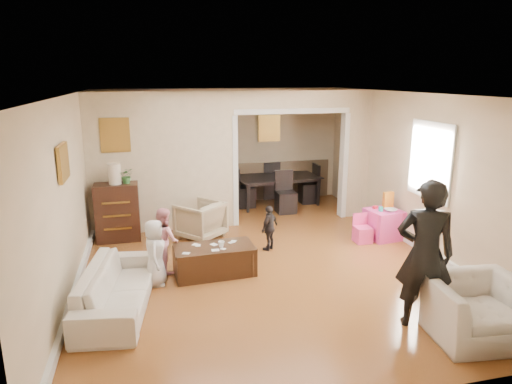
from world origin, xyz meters
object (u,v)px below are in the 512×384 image
object	(u,v)px
armchair_back	(200,220)
child_kneel_b	(164,240)
dining_table	(277,191)
play_table	(383,224)
armchair_front	(476,309)
child_toddler	(270,228)
adult_person	(425,255)
dresser	(118,212)
coffee_table	(214,260)
child_kneel_a	(155,253)
coffee_cup	(221,244)
sofa	(117,288)
table_lamp	(115,174)
cyan_cup	(381,209)

from	to	relation	value
armchair_back	child_kneel_b	size ratio (longest dim) A/B	0.75
dining_table	play_table	bearing A→B (deg)	-70.40
armchair_back	armchair_front	xyz separation A→B (m)	(2.60, -3.97, 0.00)
play_table	child_toddler	bearing A→B (deg)	-178.33
armchair_front	child_toddler	distance (m)	3.47
armchair_front	adult_person	bearing A→B (deg)	147.30
armchair_front	dresser	bearing A→B (deg)	140.22
coffee_table	child_kneel_a	xyz separation A→B (m)	(-0.85, -0.15, 0.26)
coffee_cup	play_table	bearing A→B (deg)	15.54
sofa	table_lamp	world-z (taller)	table_lamp
coffee_table	armchair_back	bearing A→B (deg)	90.36
armchair_back	table_lamp	world-z (taller)	table_lamp
table_lamp	coffee_table	world-z (taller)	table_lamp
armchair_back	child_toddler	distance (m)	1.37
armchair_front	coffee_table	world-z (taller)	armchair_front
dresser	play_table	distance (m)	4.77
coffee_table	child_kneel_b	world-z (taller)	child_kneel_b
child_kneel_a	child_toddler	xyz separation A→B (m)	(1.90, 0.90, -0.09)
play_table	cyan_cup	distance (m)	0.33
sofa	cyan_cup	bearing A→B (deg)	-63.18
table_lamp	cyan_cup	distance (m)	4.72
sofa	child_kneel_a	size ratio (longest dim) A/B	2.01
table_lamp	armchair_front	bearing A→B (deg)	-46.18
play_table	child_kneel_a	world-z (taller)	child_kneel_a
child_kneel_b	child_toddler	xyz separation A→B (m)	(1.75, 0.45, -0.10)
table_lamp	coffee_table	size ratio (longest dim) A/B	0.31
coffee_cup	child_kneel_a	distance (m)	0.96
table_lamp	child_toddler	size ratio (longest dim) A/B	0.46
armchair_back	child_kneel_a	xyz separation A→B (m)	(-0.84, -1.76, 0.14)
sofa	child_kneel_a	bearing A→B (deg)	-32.00
coffee_cup	dining_table	world-z (taller)	dining_table
table_lamp	coffee_table	xyz separation A→B (m)	(1.45, -1.85, -1.00)
table_lamp	child_kneel_b	bearing A→B (deg)	-64.30
coffee_cup	cyan_cup	world-z (taller)	cyan_cup
coffee_cup	play_table	size ratio (longest dim) A/B	0.17
coffee_cup	dining_table	size ratio (longest dim) A/B	0.05
child_kneel_b	child_toddler	distance (m)	1.81
sofa	dresser	distance (m)	2.59
armchair_front	coffee_cup	distance (m)	3.40
armchair_back	adult_person	bearing A→B (deg)	79.72
coffee_table	child_kneel_b	distance (m)	0.81
play_table	child_toddler	xyz separation A→B (m)	(-2.15, -0.06, 0.12)
sofa	adult_person	bearing A→B (deg)	-101.61
dresser	adult_person	distance (m)	5.26
dresser	cyan_cup	size ratio (longest dim) A/B	12.92
table_lamp	dining_table	bearing A→B (deg)	24.58
armchair_back	play_table	world-z (taller)	armchair_back
coffee_table	coffee_cup	world-z (taller)	coffee_cup
dresser	coffee_table	distance (m)	2.37
coffee_table	coffee_cup	bearing A→B (deg)	-26.57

